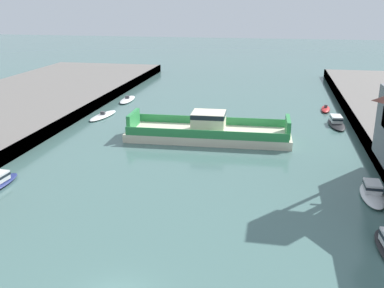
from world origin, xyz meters
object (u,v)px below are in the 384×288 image
Objects in this scene: moored_boat_near_left at (326,109)px; moored_boat_near_right at (127,100)px; moored_boat_mid_right at (336,122)px; moored_boat_far_right at (372,192)px; chain_ferry at (208,131)px; moored_boat_upstream_b at (103,116)px.

moored_boat_near_right is at bearing 178.62° from moored_boat_near_left.
moored_boat_near_left is 0.68× the size of moored_boat_mid_right.
moored_boat_mid_right is 1.22× the size of moored_boat_far_right.
moored_boat_far_right is (1.03, -34.91, 0.25)m from moored_boat_near_left.
moored_boat_near_left is at bearing 48.73° from chain_ferry.
moored_boat_upstream_b is (-0.07, -11.86, -0.04)m from moored_boat_near_right.
moored_boat_near_right is 51.05m from moored_boat_far_right.
chain_ferry is 3.57× the size of moored_boat_far_right.
moored_boat_upstream_b is (-18.40, 8.45, -0.91)m from chain_ferry.
moored_boat_near_right is (-35.41, 0.85, -0.03)m from moored_boat_near_left.
moored_boat_mid_right is (36.10, -9.89, 0.25)m from moored_boat_near_right.
moored_boat_near_left is 9.07m from moored_boat_mid_right.
moored_boat_upstream_b is at bearing 155.34° from chain_ferry.
chain_ferry is 3.15× the size of moored_boat_near_right.
moored_boat_near_right is at bearing 132.07° from chain_ferry.
moored_boat_far_right is (0.33, -25.87, 0.03)m from moored_boat_mid_right.
chain_ferry is at bearing -47.93° from moored_boat_near_right.
moored_boat_mid_right is at bearing -85.57° from moored_boat_near_left.
moored_boat_near_right is (-18.33, 20.31, -0.86)m from chain_ferry.
moored_boat_far_right reaches higher than moored_boat_near_right.
moored_boat_upstream_b is (-36.17, -1.97, -0.30)m from moored_boat_mid_right.
chain_ferry is 27.37m from moored_boat_near_right.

